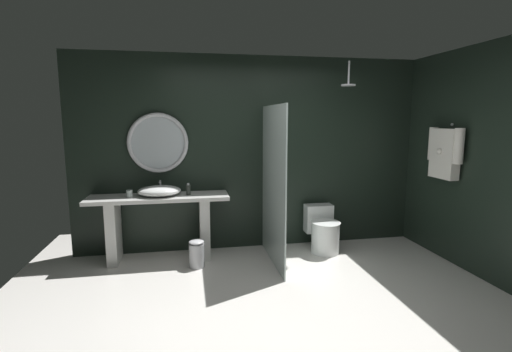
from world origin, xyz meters
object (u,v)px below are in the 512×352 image
(soap_dispenser, at_px, (188,190))
(waste_bin, at_px, (197,253))
(rain_shower_head, at_px, (348,83))
(tumbler_cup, at_px, (129,194))
(hanging_bathrobe, at_px, (445,151))
(round_wall_mirror, at_px, (158,143))
(vessel_sink, at_px, (159,191))
(toilet, at_px, (323,231))

(soap_dispenser, distance_m, waste_bin, 0.80)
(rain_shower_head, bearing_deg, tumbler_cup, 178.12)
(hanging_bathrobe, relative_size, waste_bin, 1.98)
(round_wall_mirror, relative_size, rain_shower_head, 2.46)
(vessel_sink, relative_size, hanging_bathrobe, 0.78)
(tumbler_cup, xyz_separation_m, round_wall_mirror, (0.34, 0.24, 0.60))
(tumbler_cup, distance_m, soap_dispenser, 0.71)
(waste_bin, bearing_deg, toilet, 9.09)
(soap_dispenser, bearing_deg, rain_shower_head, -2.83)
(soap_dispenser, xyz_separation_m, hanging_bathrobe, (3.11, -0.63, 0.49))
(vessel_sink, relative_size, rain_shower_head, 1.70)
(rain_shower_head, relative_size, toilet, 0.53)
(soap_dispenser, bearing_deg, tumbler_cup, -179.12)
(soap_dispenser, distance_m, toilet, 1.88)
(vessel_sink, relative_size, waste_bin, 1.55)
(tumbler_cup, bearing_deg, waste_bin, -23.14)
(round_wall_mirror, height_order, rain_shower_head, rain_shower_head)
(vessel_sink, xyz_separation_m, tumbler_cup, (-0.36, -0.02, -0.02))
(soap_dispenser, xyz_separation_m, toilet, (1.78, -0.08, -0.61))
(round_wall_mirror, xyz_separation_m, toilet, (2.14, -0.31, -1.19))
(round_wall_mirror, distance_m, rain_shower_head, 2.56)
(hanging_bathrobe, xyz_separation_m, toilet, (-1.34, 0.55, -1.10))
(tumbler_cup, height_order, toilet, tumbler_cup)
(tumbler_cup, relative_size, round_wall_mirror, 0.11)
(vessel_sink, xyz_separation_m, round_wall_mirror, (-0.01, 0.22, 0.58))
(tumbler_cup, distance_m, rain_shower_head, 3.08)
(vessel_sink, distance_m, toilet, 2.22)
(round_wall_mirror, bearing_deg, toilet, -8.21)
(rain_shower_head, distance_m, waste_bin, 2.86)
(round_wall_mirror, xyz_separation_m, waste_bin, (0.44, -0.58, -1.30))
(tumbler_cup, height_order, soap_dispenser, soap_dispenser)
(waste_bin, bearing_deg, round_wall_mirror, 127.40)
(tumbler_cup, bearing_deg, rain_shower_head, -1.88)
(hanging_bathrobe, relative_size, toilet, 1.15)
(rain_shower_head, height_order, hanging_bathrobe, rain_shower_head)
(vessel_sink, relative_size, tumbler_cup, 6.01)
(waste_bin, bearing_deg, vessel_sink, 140.45)
(round_wall_mirror, bearing_deg, hanging_bathrobe, -13.86)
(soap_dispenser, xyz_separation_m, waste_bin, (0.08, -0.35, -0.72))
(soap_dispenser, bearing_deg, round_wall_mirror, 147.54)
(vessel_sink, distance_m, rain_shower_head, 2.76)
(rain_shower_head, bearing_deg, hanging_bathrobe, -26.32)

